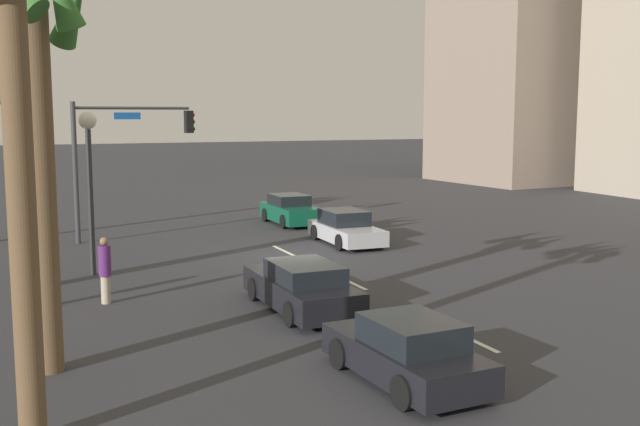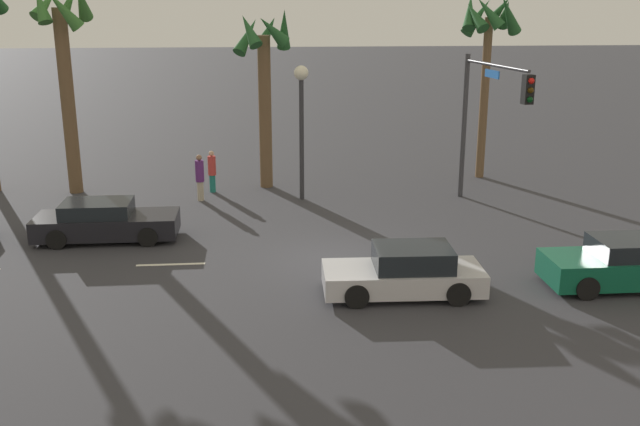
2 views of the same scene
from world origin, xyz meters
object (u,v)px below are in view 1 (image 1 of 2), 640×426
(car_1, at_px, (302,287))
(palm_tree_1, at_px, (13,19))
(car_0, at_px, (346,228))
(palm_tree_2, at_px, (35,87))
(pedestrian_0, at_px, (54,272))
(palm_tree_0, at_px, (14,119))
(car_3, at_px, (291,210))
(traffic_signal, at_px, (120,146))
(streetlamp, at_px, (89,159))
(car_2, at_px, (407,352))
(pedestrian_1, at_px, (105,268))

(car_1, bearing_deg, palm_tree_1, 129.86)
(car_0, distance_m, palm_tree_1, 20.19)
(palm_tree_2, bearing_deg, palm_tree_1, 172.85)
(pedestrian_0, height_order, palm_tree_0, palm_tree_0)
(car_0, height_order, palm_tree_2, palm_tree_2)
(car_3, xyz_separation_m, traffic_signal, (-1.52, 8.04, 3.24))
(car_1, relative_size, palm_tree_1, 0.53)
(streetlamp, height_order, palm_tree_1, palm_tree_1)
(streetlamp, relative_size, pedestrian_0, 3.04)
(car_2, relative_size, palm_tree_0, 0.54)
(traffic_signal, xyz_separation_m, palm_tree_2, (-15.88, 3.90, 1.83))
(car_1, relative_size, pedestrian_0, 2.67)
(car_1, relative_size, palm_tree_0, 0.62)
(car_2, height_order, traffic_signal, traffic_signal)
(palm_tree_2, bearing_deg, car_0, -46.59)
(palm_tree_0, height_order, palm_tree_1, palm_tree_1)
(car_3, height_order, traffic_signal, traffic_signal)
(traffic_signal, relative_size, pedestrian_0, 3.28)
(pedestrian_0, distance_m, pedestrian_1, 1.36)
(car_0, height_order, car_2, car_0)
(car_1, relative_size, car_2, 1.16)
(palm_tree_2, bearing_deg, pedestrian_1, -19.30)
(pedestrian_1, height_order, palm_tree_2, palm_tree_2)
(traffic_signal, bearing_deg, car_0, -119.22)
(car_3, height_order, pedestrian_1, pedestrian_1)
(car_1, xyz_separation_m, pedestrian_1, (2.78, 4.71, 0.37))
(car_2, bearing_deg, pedestrian_1, 27.74)
(pedestrian_0, bearing_deg, car_3, -44.05)
(palm_tree_0, bearing_deg, car_2, -149.73)
(streetlamp, bearing_deg, pedestrian_1, 178.17)
(traffic_signal, bearing_deg, car_3, -79.31)
(car_0, height_order, pedestrian_0, pedestrian_0)
(pedestrian_1, xyz_separation_m, palm_tree_1, (-8.59, 2.24, 5.62))
(car_3, relative_size, pedestrian_1, 2.22)
(car_0, distance_m, streetlamp, 10.75)
(traffic_signal, distance_m, palm_tree_0, 9.11)
(streetlamp, xyz_separation_m, pedestrian_1, (-4.02, 0.13, -2.78))
(car_3, height_order, palm_tree_1, palm_tree_1)
(traffic_signal, xyz_separation_m, streetlamp, (-6.67, 1.96, -0.13))
(palm_tree_1, bearing_deg, palm_tree_0, -0.97)
(palm_tree_0, bearing_deg, palm_tree_2, -178.28)
(car_0, distance_m, palm_tree_0, 13.47)
(car_2, bearing_deg, palm_tree_2, 61.43)
(pedestrian_0, relative_size, pedestrian_1, 0.94)
(palm_tree_0, bearing_deg, streetlamp, -58.00)
(car_1, xyz_separation_m, streetlamp, (6.81, 4.58, 3.14))
(car_2, distance_m, palm_tree_2, 8.87)
(palm_tree_1, bearing_deg, car_3, -30.74)
(car_0, distance_m, pedestrian_0, 12.85)
(car_1, bearing_deg, streetlamp, 33.93)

